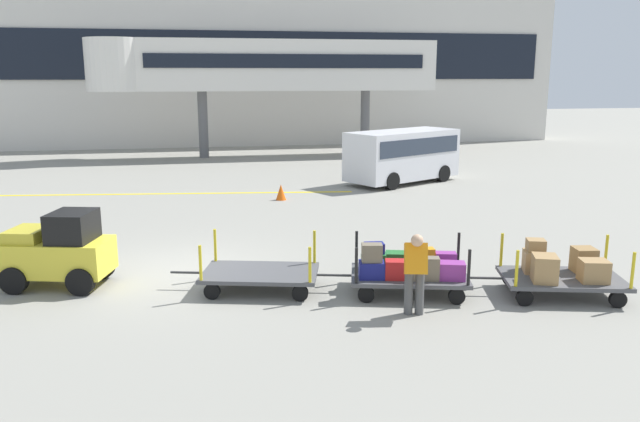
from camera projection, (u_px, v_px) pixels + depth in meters
ground_plane at (175, 272)px, 14.05m from camera, size 120.00×120.00×0.00m
apron_lead_line at (147, 194)px, 23.20m from camera, size 14.98×2.18×0.01m
terminal_building at (183, 64)px, 37.93m from camera, size 46.91×2.51×9.81m
jet_bridge at (253, 66)px, 32.91m from camera, size 18.01×3.00×6.06m
baggage_tug at (59, 251)px, 12.98m from camera, size 2.31×1.67×1.58m
baggage_cart_lead at (260, 274)px, 12.83m from camera, size 3.09×1.93×1.10m
baggage_cart_middle at (407, 268)px, 12.59m from camera, size 3.09×1.93×1.10m
baggage_cart_tail at (561, 270)px, 12.44m from camera, size 3.09×1.93×1.10m
baggage_handler at (415, 270)px, 11.35m from camera, size 0.49×0.50×1.56m
shuttle_van at (403, 152)px, 25.37m from camera, size 5.13×3.94×2.10m
safety_cone_near at (281, 192)px, 22.07m from camera, size 0.36×0.36×0.55m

